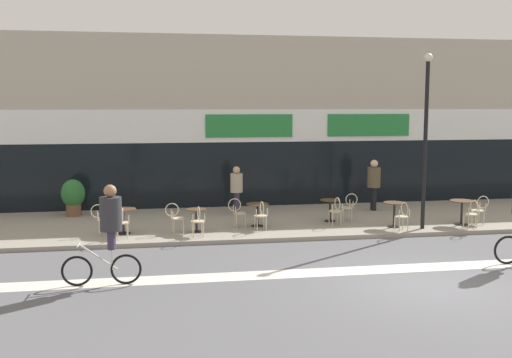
{
  "coord_description": "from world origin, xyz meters",
  "views": [
    {
      "loc": [
        -5.74,
        -11.87,
        3.91
      ],
      "look_at": [
        -2.66,
        6.36,
        1.59
      ],
      "focal_mm": 42.0,
      "sensor_mm": 36.0,
      "label": 1
    }
  ],
  "objects_px": {
    "cafe_chair_0_side": "(101,217)",
    "cafe_chair_1_side": "(175,216)",
    "cafe_chair_0_near": "(122,220)",
    "cafe_chair_1_near": "(198,219)",
    "cafe_chair_3_near": "(336,209)",
    "planter_pot": "(73,196)",
    "bistro_table_5": "(462,207)",
    "cafe_chair_2_near": "(261,213)",
    "cafe_chair_3_side": "(349,205)",
    "bistro_table_1": "(196,216)",
    "cafe_chair_5_near": "(472,212)",
    "cafe_chair_4_near": "(403,214)",
    "pedestrian_far_end": "(374,180)",
    "pedestrian_near_end": "(237,186)",
    "bistro_table_2": "(257,210)",
    "bistro_table_0": "(123,216)",
    "lamp_post": "(426,129)",
    "cafe_chair_2_side": "(238,211)",
    "bistro_table_3": "(330,206)",
    "bistro_table_4": "(394,210)",
    "cyclist_0": "(109,226)",
    "cafe_chair_5_side": "(480,208)"
  },
  "relations": [
    {
      "from": "cafe_chair_0_side",
      "to": "cafe_chair_1_side",
      "type": "height_order",
      "value": "same"
    },
    {
      "from": "cafe_chair_0_near",
      "to": "cafe_chair_0_side",
      "type": "xyz_separation_m",
      "value": [
        -0.63,
        0.61,
        0.0
      ]
    },
    {
      "from": "cafe_chair_0_near",
      "to": "cafe_chair_1_near",
      "type": "relative_size",
      "value": 1.0
    },
    {
      "from": "cafe_chair_3_near",
      "to": "planter_pot",
      "type": "height_order",
      "value": "planter_pot"
    },
    {
      "from": "bistro_table_5",
      "to": "cafe_chair_2_near",
      "type": "height_order",
      "value": "cafe_chair_2_near"
    },
    {
      "from": "cafe_chair_2_near",
      "to": "cafe_chair_3_side",
      "type": "distance_m",
      "value": 3.25
    },
    {
      "from": "bistro_table_1",
      "to": "cafe_chair_5_near",
      "type": "xyz_separation_m",
      "value": [
        8.36,
        -0.88,
        0.02
      ]
    },
    {
      "from": "cafe_chair_4_near",
      "to": "pedestrian_far_end",
      "type": "bearing_deg",
      "value": -14.05
    },
    {
      "from": "cafe_chair_0_near",
      "to": "cafe_chair_4_near",
      "type": "xyz_separation_m",
      "value": [
        8.23,
        -0.42,
        0.0
      ]
    },
    {
      "from": "cafe_chair_3_side",
      "to": "pedestrian_near_end",
      "type": "distance_m",
      "value": 3.95
    },
    {
      "from": "cafe_chair_3_near",
      "to": "cafe_chair_4_near",
      "type": "distance_m",
      "value": 2.09
    },
    {
      "from": "bistro_table_2",
      "to": "cafe_chair_0_side",
      "type": "height_order",
      "value": "cafe_chair_0_side"
    },
    {
      "from": "bistro_table_0",
      "to": "bistro_table_5",
      "type": "xyz_separation_m",
      "value": [
        10.49,
        -0.4,
        0.02
      ]
    },
    {
      "from": "bistro_table_5",
      "to": "lamp_post",
      "type": "xyz_separation_m",
      "value": [
        -1.48,
        -0.36,
        2.49
      ]
    },
    {
      "from": "cafe_chair_2_near",
      "to": "cafe_chair_2_side",
      "type": "xyz_separation_m",
      "value": [
        -0.63,
        0.62,
        0.0
      ]
    },
    {
      "from": "bistro_table_3",
      "to": "bistro_table_4",
      "type": "relative_size",
      "value": 0.92
    },
    {
      "from": "cafe_chair_3_near",
      "to": "pedestrian_far_end",
      "type": "relative_size",
      "value": 0.5
    },
    {
      "from": "bistro_table_3",
      "to": "cafe_chair_1_side",
      "type": "height_order",
      "value": "cafe_chair_1_side"
    },
    {
      "from": "cafe_chair_3_near",
      "to": "cafe_chair_4_near",
      "type": "bearing_deg",
      "value": -132.36
    },
    {
      "from": "planter_pot",
      "to": "bistro_table_1",
      "type": "bearing_deg",
      "value": -40.03
    },
    {
      "from": "bistro_table_5",
      "to": "cafe_chair_3_side",
      "type": "distance_m",
      "value": 3.54
    },
    {
      "from": "cafe_chair_5_near",
      "to": "pedestrian_near_end",
      "type": "xyz_separation_m",
      "value": [
        -6.77,
        3.71,
        0.47
      ]
    },
    {
      "from": "bistro_table_4",
      "to": "bistro_table_3",
      "type": "bearing_deg",
      "value": 144.11
    },
    {
      "from": "cyclist_0",
      "to": "bistro_table_5",
      "type": "bearing_deg",
      "value": -156.26
    },
    {
      "from": "cafe_chair_1_side",
      "to": "bistro_table_1",
      "type": "bearing_deg",
      "value": -5.57
    },
    {
      "from": "cafe_chair_1_side",
      "to": "pedestrian_near_end",
      "type": "xyz_separation_m",
      "value": [
        2.21,
        2.84,
        0.47
      ]
    },
    {
      "from": "cafe_chair_0_near",
      "to": "cafe_chair_3_side",
      "type": "distance_m",
      "value": 7.3
    },
    {
      "from": "bistro_table_4",
      "to": "cafe_chair_3_near",
      "type": "bearing_deg",
      "value": 160.41
    },
    {
      "from": "lamp_post",
      "to": "cyclist_0",
      "type": "relative_size",
      "value": 2.4
    },
    {
      "from": "cafe_chair_1_near",
      "to": "cafe_chair_3_near",
      "type": "distance_m",
      "value": 4.5
    },
    {
      "from": "bistro_table_3",
      "to": "pedestrian_near_end",
      "type": "bearing_deg",
      "value": 146.17
    },
    {
      "from": "cafe_chair_3_side",
      "to": "cafe_chair_5_near",
      "type": "relative_size",
      "value": 1.0
    },
    {
      "from": "cafe_chair_5_near",
      "to": "pedestrian_near_end",
      "type": "height_order",
      "value": "pedestrian_near_end"
    },
    {
      "from": "cafe_chair_3_near",
      "to": "cafe_chair_3_side",
      "type": "bearing_deg",
      "value": -51.15
    },
    {
      "from": "cafe_chair_0_side",
      "to": "cafe_chair_4_near",
      "type": "height_order",
      "value": "same"
    },
    {
      "from": "cafe_chair_3_side",
      "to": "cafe_chair_2_near",
      "type": "bearing_deg",
      "value": 18.77
    },
    {
      "from": "bistro_table_5",
      "to": "cafe_chair_3_near",
      "type": "distance_m",
      "value": 3.99
    },
    {
      "from": "bistro_table_4",
      "to": "planter_pot",
      "type": "relative_size",
      "value": 0.62
    },
    {
      "from": "bistro_table_0",
      "to": "cafe_chair_1_side",
      "type": "bearing_deg",
      "value": -5.53
    },
    {
      "from": "bistro_table_1",
      "to": "bistro_table_5",
      "type": "height_order",
      "value": "bistro_table_5"
    },
    {
      "from": "bistro_table_2",
      "to": "bistro_table_3",
      "type": "height_order",
      "value": "same"
    },
    {
      "from": "bistro_table_5",
      "to": "cafe_chair_4_near",
      "type": "distance_m",
      "value": 2.34
    },
    {
      "from": "bistro_table_0",
      "to": "cafe_chair_1_side",
      "type": "distance_m",
      "value": 1.52
    },
    {
      "from": "lamp_post",
      "to": "pedestrian_near_end",
      "type": "relative_size",
      "value": 3.2
    },
    {
      "from": "cafe_chair_4_near",
      "to": "cafe_chair_2_near",
      "type": "bearing_deg",
      "value": 71.51
    },
    {
      "from": "cafe_chair_5_side",
      "to": "cafe_chair_1_near",
      "type": "bearing_deg",
      "value": 1.91
    },
    {
      "from": "bistro_table_4",
      "to": "cafe_chair_2_side",
      "type": "relative_size",
      "value": 0.86
    },
    {
      "from": "bistro_table_5",
      "to": "cafe_chair_1_near",
      "type": "bearing_deg",
      "value": -177.49
    },
    {
      "from": "cafe_chair_0_near",
      "to": "cafe_chair_3_side",
      "type": "xyz_separation_m",
      "value": [
        7.16,
        1.43,
        0.0
      ]
    },
    {
      "from": "bistro_table_2",
      "to": "cafe_chair_0_near",
      "type": "bearing_deg",
      "value": -165.6
    }
  ]
}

